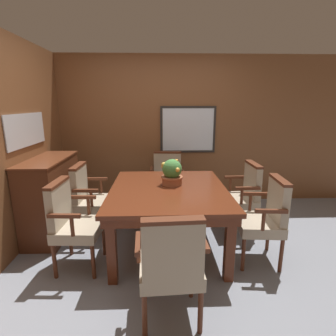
{
  "coord_description": "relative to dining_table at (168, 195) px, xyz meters",
  "views": [
    {
      "loc": [
        -0.05,
        -2.64,
        1.69
      ],
      "look_at": [
        0.06,
        0.38,
        0.94
      ],
      "focal_mm": 28.0,
      "sensor_mm": 36.0,
      "label": 1
    }
  ],
  "objects": [
    {
      "name": "ground_plane",
      "position": [
        -0.06,
        -0.23,
        -0.65
      ],
      "size": [
        14.0,
        14.0,
        0.0
      ],
      "primitive_type": "plane",
      "color": "gray"
    },
    {
      "name": "wall_back",
      "position": [
        -0.06,
        1.57,
        0.58
      ],
      "size": [
        7.2,
        0.08,
        2.45
      ],
      "color": "brown",
      "rests_on": "ground_plane"
    },
    {
      "name": "dining_table",
      "position": [
        0.0,
        0.0,
        0.0
      ],
      "size": [
        1.33,
        1.52,
        0.74
      ],
      "color": "#562614",
      "rests_on": "ground_plane"
    },
    {
      "name": "chair_head_near",
      "position": [
        -0.02,
        -1.15,
        -0.12
      ],
      "size": [
        0.54,
        0.47,
        0.94
      ],
      "rotation": [
        0.0,
        0.0,
        3.2
      ],
      "color": "#562B19",
      "rests_on": "ground_plane"
    },
    {
      "name": "chair_head_far",
      "position": [
        0.02,
        1.14,
        -0.12
      ],
      "size": [
        0.55,
        0.48,
        0.94
      ],
      "rotation": [
        0.0,
        0.0,
        -0.07
      ],
      "color": "#562B19",
      "rests_on": "ground_plane"
    },
    {
      "name": "chair_left_near",
      "position": [
        -1.01,
        -0.37,
        -0.12
      ],
      "size": [
        0.47,
        0.54,
        0.94
      ],
      "rotation": [
        0.0,
        0.0,
        1.52
      ],
      "color": "#562B19",
      "rests_on": "ground_plane"
    },
    {
      "name": "chair_left_far",
      "position": [
        -1.01,
        0.35,
        -0.12
      ],
      "size": [
        0.46,
        0.54,
        0.94
      ],
      "rotation": [
        0.0,
        0.0,
        1.54
      ],
      "color": "#562B19",
      "rests_on": "ground_plane"
    },
    {
      "name": "chair_right_far",
      "position": [
        1.0,
        0.36,
        -0.12
      ],
      "size": [
        0.45,
        0.53,
        0.94
      ],
      "rotation": [
        0.0,
        0.0,
        -1.56
      ],
      "color": "#562B19",
      "rests_on": "ground_plane"
    },
    {
      "name": "chair_right_near",
      "position": [
        1.02,
        -0.33,
        -0.12
      ],
      "size": [
        0.48,
        0.55,
        0.94
      ],
      "rotation": [
        0.0,
        0.0,
        -1.65
      ],
      "color": "#562B19",
      "rests_on": "ground_plane"
    },
    {
      "name": "potted_plant",
      "position": [
        0.05,
        0.13,
        0.24
      ],
      "size": [
        0.26,
        0.26,
        0.31
      ],
      "color": "#9E5638",
      "rests_on": "dining_table"
    },
    {
      "name": "sideboard_cabinet",
      "position": [
        -1.51,
        0.4,
        -0.14
      ],
      "size": [
        0.45,
        1.08,
        1.01
      ],
      "color": "#512816",
      "rests_on": "ground_plane"
    }
  ]
}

